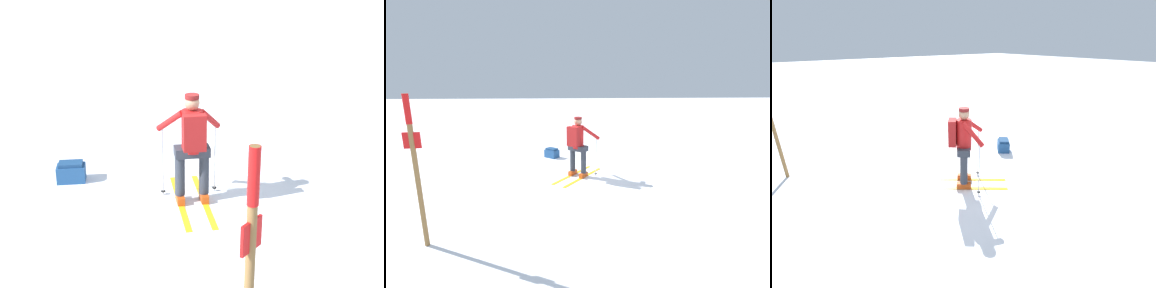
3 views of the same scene
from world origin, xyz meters
The scene contains 3 objects.
ground_plane centered at (0.00, 0.00, 0.00)m, with size 80.00×80.00×0.00m, color white.
skier centered at (-0.05, -0.09, 0.94)m, with size 1.49×1.70×1.66m.
dropped_backpack centered at (0.71, -2.06, 0.16)m, with size 0.54×0.53×0.33m.
Camera 3 is at (-3.85, 2.76, 2.87)m, focal length 24.00 mm.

